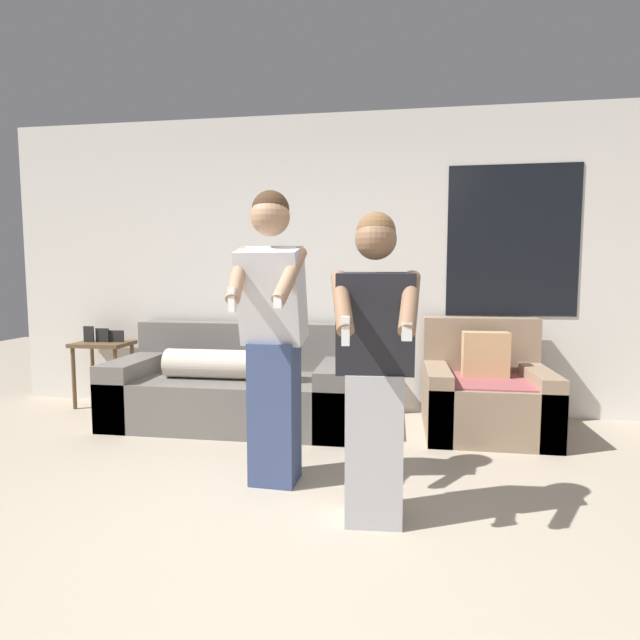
# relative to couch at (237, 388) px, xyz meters

# --- Properties ---
(ground_plane) EXTENTS (14.00, 14.00, 0.00)m
(ground_plane) POSITION_rel_couch_xyz_m (1.03, -2.19, -0.29)
(ground_plane) COLOR tan
(wall_back) EXTENTS (6.80, 0.07, 2.70)m
(wall_back) POSITION_rel_couch_xyz_m (1.05, 0.52, 1.06)
(wall_back) COLOR silver
(wall_back) RESTS_ON ground_plane
(couch) EXTENTS (2.04, 0.98, 0.82)m
(couch) POSITION_rel_couch_xyz_m (0.00, 0.00, 0.00)
(couch) COLOR slate
(couch) RESTS_ON ground_plane
(armchair) EXTENTS (0.95, 0.90, 0.89)m
(armchair) POSITION_rel_couch_xyz_m (2.06, 0.02, 0.01)
(armchair) COLOR #937A60
(armchair) RESTS_ON ground_plane
(side_table) EXTENTS (0.51, 0.38, 0.77)m
(side_table) POSITION_rel_couch_xyz_m (-1.41, 0.27, 0.23)
(side_table) COLOR brown
(side_table) RESTS_ON ground_plane
(person_left) EXTENTS (0.43, 0.51, 1.75)m
(person_left) POSITION_rel_couch_xyz_m (0.62, -1.22, 0.63)
(person_left) COLOR #384770
(person_left) RESTS_ON ground_plane
(person_right) EXTENTS (0.45, 0.47, 1.57)m
(person_right) POSITION_rel_couch_xyz_m (1.24, -1.59, 0.51)
(person_right) COLOR #B2B2B7
(person_right) RESTS_ON ground_plane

